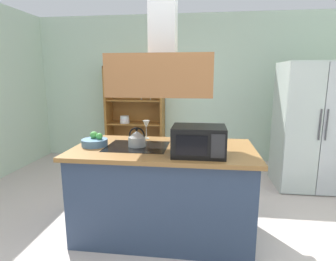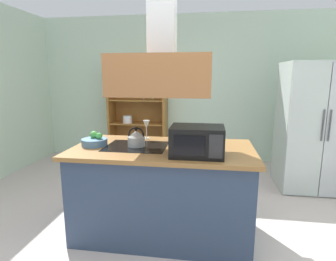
{
  "view_description": "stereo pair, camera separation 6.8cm",
  "coord_description": "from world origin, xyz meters",
  "px_view_note": "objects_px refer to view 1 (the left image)",
  "views": [
    {
      "loc": [
        0.2,
        -2.23,
        1.58
      ],
      "look_at": [
        -0.17,
        0.67,
        1.0
      ],
      "focal_mm": 29.04,
      "sensor_mm": 36.0,
      "label": 1
    },
    {
      "loc": [
        0.27,
        -2.22,
        1.58
      ],
      "look_at": [
        -0.17,
        0.67,
        1.0
      ],
      "focal_mm": 29.04,
      "sensor_mm": 36.0,
      "label": 2
    }
  ],
  "objects_px": {
    "refrigerator": "(311,126)",
    "microwave": "(199,141)",
    "fruit_bowl": "(95,142)",
    "wine_glass_on_counter": "(146,125)",
    "cutting_board": "(192,143)",
    "kettle": "(137,138)",
    "dish_cabinet": "(136,119)"
  },
  "relations": [
    {
      "from": "refrigerator",
      "to": "dish_cabinet",
      "type": "relative_size",
      "value": 1.01
    },
    {
      "from": "cutting_board",
      "to": "fruit_bowl",
      "type": "distance_m",
      "value": 0.99
    },
    {
      "from": "fruit_bowl",
      "to": "refrigerator",
      "type": "bearing_deg",
      "value": 29.66
    },
    {
      "from": "refrigerator",
      "to": "kettle",
      "type": "relative_size",
      "value": 9.25
    },
    {
      "from": "refrigerator",
      "to": "cutting_board",
      "type": "distance_m",
      "value": 2.07
    },
    {
      "from": "kettle",
      "to": "microwave",
      "type": "xyz_separation_m",
      "value": [
        0.61,
        -0.23,
        0.05
      ]
    },
    {
      "from": "dish_cabinet",
      "to": "microwave",
      "type": "bearing_deg",
      "value": -65.36
    },
    {
      "from": "microwave",
      "to": "fruit_bowl",
      "type": "height_order",
      "value": "microwave"
    },
    {
      "from": "wine_glass_on_counter",
      "to": "refrigerator",
      "type": "bearing_deg",
      "value": 26.96
    },
    {
      "from": "fruit_bowl",
      "to": "microwave",
      "type": "bearing_deg",
      "value": -11.06
    },
    {
      "from": "cutting_board",
      "to": "microwave",
      "type": "distance_m",
      "value": 0.42
    },
    {
      "from": "kettle",
      "to": "dish_cabinet",
      "type": "bearing_deg",
      "value": 104.23
    },
    {
      "from": "dish_cabinet",
      "to": "kettle",
      "type": "xyz_separation_m",
      "value": [
        0.62,
        -2.46,
        0.2
      ]
    },
    {
      "from": "kettle",
      "to": "wine_glass_on_counter",
      "type": "distance_m",
      "value": 0.37
    },
    {
      "from": "microwave",
      "to": "refrigerator",
      "type": "bearing_deg",
      "value": 47.12
    },
    {
      "from": "dish_cabinet",
      "to": "wine_glass_on_counter",
      "type": "height_order",
      "value": "dish_cabinet"
    },
    {
      "from": "kettle",
      "to": "fruit_bowl",
      "type": "relative_size",
      "value": 0.76
    },
    {
      "from": "refrigerator",
      "to": "microwave",
      "type": "bearing_deg",
      "value": -132.88
    },
    {
      "from": "wine_glass_on_counter",
      "to": "dish_cabinet",
      "type": "bearing_deg",
      "value": 107.04
    },
    {
      "from": "wine_glass_on_counter",
      "to": "microwave",
      "type": "bearing_deg",
      "value": -44.88
    },
    {
      "from": "refrigerator",
      "to": "microwave",
      "type": "distance_m",
      "value": 2.29
    },
    {
      "from": "cutting_board",
      "to": "dish_cabinet",
      "type": "bearing_deg",
      "value": 116.94
    },
    {
      "from": "refrigerator",
      "to": "dish_cabinet",
      "type": "xyz_separation_m",
      "value": [
        -2.79,
        1.01,
        -0.11
      ]
    },
    {
      "from": "dish_cabinet",
      "to": "cutting_board",
      "type": "xyz_separation_m",
      "value": [
        1.17,
        -2.29,
        0.13
      ]
    },
    {
      "from": "refrigerator",
      "to": "kettle",
      "type": "distance_m",
      "value": 2.61
    },
    {
      "from": "wine_glass_on_counter",
      "to": "fruit_bowl",
      "type": "bearing_deg",
      "value": -139.18
    },
    {
      "from": "refrigerator",
      "to": "dish_cabinet",
      "type": "height_order",
      "value": "refrigerator"
    },
    {
      "from": "dish_cabinet",
      "to": "microwave",
      "type": "distance_m",
      "value": 2.97
    },
    {
      "from": "microwave",
      "to": "kettle",
      "type": "bearing_deg",
      "value": 159.54
    },
    {
      "from": "microwave",
      "to": "dish_cabinet",
      "type": "bearing_deg",
      "value": 114.64
    },
    {
      "from": "refrigerator",
      "to": "kettle",
      "type": "height_order",
      "value": "refrigerator"
    },
    {
      "from": "kettle",
      "to": "fruit_bowl",
      "type": "height_order",
      "value": "kettle"
    }
  ]
}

